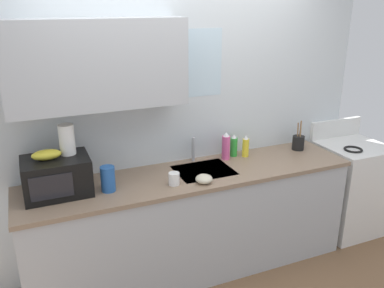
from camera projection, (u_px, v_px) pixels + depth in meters
The scene contains 14 objects.
kitchen_wall_assembly at pixel (161, 109), 3.29m from camera, with size 3.48×0.42×2.50m.
counter_unit at pixel (192, 221), 3.39m from camera, with size 2.71×0.63×0.90m.
sink_faucet at pixel (193, 149), 3.45m from camera, with size 0.03×0.03×0.21m, color #B2B5BA.
stove_range at pixel (349, 187), 4.02m from camera, with size 0.60×0.60×1.08m.
microwave at pixel (57, 176), 2.86m from camera, with size 0.46×0.35×0.27m.
banana_bunch at pixel (46, 155), 2.78m from camera, with size 0.20×0.11×0.07m, color gold.
paper_towel_roll at pixel (67, 140), 2.86m from camera, with size 0.11×0.11×0.22m, color white.
dish_soap_bottle_pink at pixel (226, 147), 3.49m from camera, with size 0.07×0.07×0.24m.
dish_soap_bottle_green at pixel (234, 146), 3.57m from camera, with size 0.06×0.06×0.20m.
dish_soap_bottle_yellow at pixel (246, 147), 3.56m from camera, with size 0.06×0.06×0.20m.
cereal_canister at pixel (108, 179), 2.91m from camera, with size 0.10×0.10×0.19m, color #2659A5.
mug_white at pixel (174, 179), 3.02m from camera, with size 0.08×0.08×0.10m, color white.
utensil_crock at pixel (298, 142), 3.73m from camera, with size 0.11×0.11×0.28m.
small_bowl at pixel (204, 179), 3.06m from camera, with size 0.13×0.13×0.07m, color beige.
Camera 1 is at (-1.17, -2.73, 2.21)m, focal length 37.73 mm.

